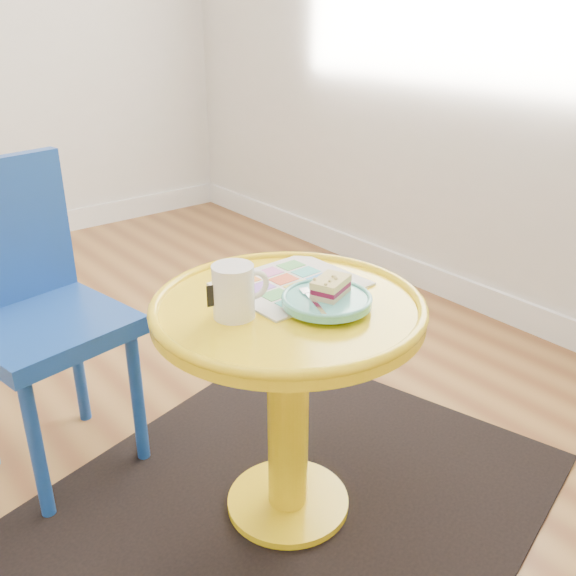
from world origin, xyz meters
TOP-DOWN VIEW (x-y plane):
  - rug at (0.64, -0.49)m, footprint 1.53×1.39m
  - side_table at (0.64, -0.49)m, footprint 0.61×0.61m
  - chair at (0.26, 0.10)m, footprint 0.43×0.43m
  - newspaper at (0.72, -0.41)m, footprint 0.32×0.27m
  - mug at (0.52, -0.46)m, footprint 0.13×0.09m
  - plate at (0.70, -0.56)m, footprint 0.20×0.20m
  - cake_slice at (0.71, -0.56)m, footprint 0.10×0.09m
  - fork at (0.66, -0.56)m, footprint 0.07×0.14m

SIDE VIEW (x-z plane):
  - rug at x=0.64m, z-range 0.00..0.01m
  - side_table at x=0.64m, z-range 0.13..0.71m
  - chair at x=0.26m, z-range 0.06..0.90m
  - newspaper at x=0.72m, z-range 0.58..0.59m
  - plate at x=0.70m, z-range 0.59..0.61m
  - fork at x=0.66m, z-range 0.61..0.61m
  - cake_slice at x=0.71m, z-range 0.61..0.65m
  - mug at x=0.52m, z-range 0.58..0.70m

